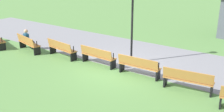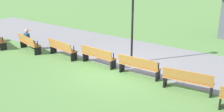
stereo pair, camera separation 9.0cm
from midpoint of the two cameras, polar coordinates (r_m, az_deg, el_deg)
name	(u,v)px [view 2 (the right image)]	position (r m, az deg, el deg)	size (l,w,h in m)	color
ground_plane	(118,70)	(12.06, 1.58, -2.96)	(120.00, 120.00, 0.00)	#5B8C47
path_paving	(144,56)	(13.98, 7.12, 0.10)	(29.82, 4.57, 0.01)	gray
bench_1	(29,43)	(15.16, -17.46, 2.74)	(1.92, 0.85, 0.89)	#B27538
bench_2	(62,48)	(13.76, -10.65, 1.66)	(1.91, 0.70, 0.89)	#B27538
bench_3	(98,56)	(12.45, -2.89, 0.08)	(1.88, 0.55, 0.89)	#B27538
bench_4	(139,66)	(11.27, 6.03, -2.11)	(1.88, 0.55, 0.89)	#B27538
bench_5	(188,80)	(10.28, 16.32, -5.00)	(1.91, 0.70, 0.89)	#B27538
person_seated	(29,39)	(15.39, -17.44, 3.61)	(0.41, 0.57, 1.20)	navy
lamp_post	(133,1)	(12.22, 4.78, 11.83)	(0.32, 0.32, 4.35)	black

